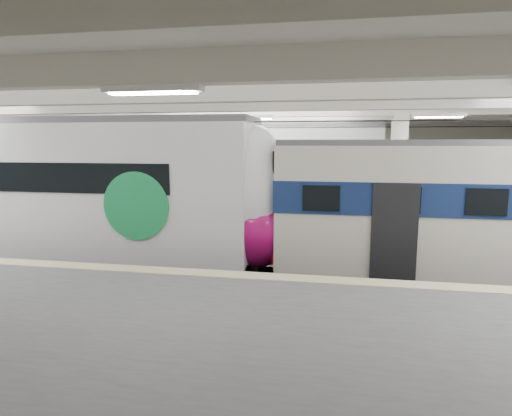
# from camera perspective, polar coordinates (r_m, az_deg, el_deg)

# --- Properties ---
(station_hall) EXTENTS (36.00, 24.00, 5.75)m
(station_hall) POSITION_cam_1_polar(r_m,az_deg,el_deg) (11.14, -4.36, 4.24)
(station_hall) COLOR black
(station_hall) RESTS_ON ground
(modern_emu) EXTENTS (15.27, 3.15, 4.86)m
(modern_emu) POSITION_cam_1_polar(r_m,az_deg,el_deg) (14.85, -21.79, 1.45)
(modern_emu) COLOR white
(modern_emu) RESTS_ON ground
(older_rer) EXTENTS (12.57, 2.78, 4.19)m
(older_rer) POSITION_cam_1_polar(r_m,az_deg,el_deg) (13.45, 30.31, -0.65)
(older_rer) COLOR beige
(older_rer) RESTS_ON ground
(far_train) EXTENTS (15.36, 3.60, 4.82)m
(far_train) POSITION_cam_1_polar(r_m,az_deg,el_deg) (18.95, -7.48, 3.81)
(far_train) COLOR white
(far_train) RESTS_ON ground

